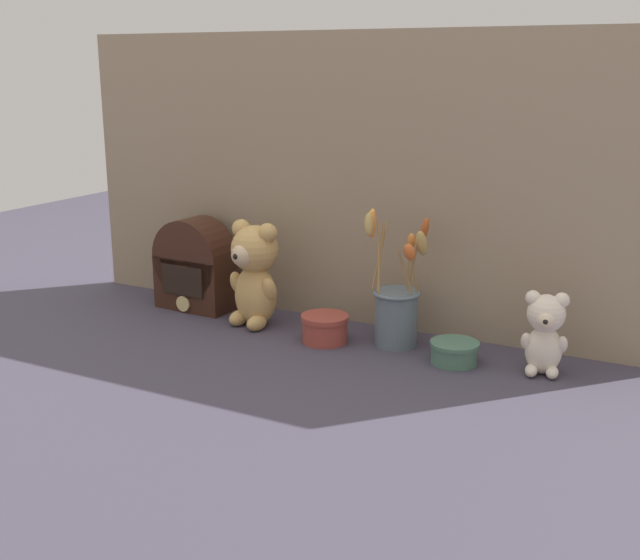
{
  "coord_description": "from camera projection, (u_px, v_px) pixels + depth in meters",
  "views": [
    {
      "loc": [
        0.84,
        -1.58,
        0.63
      ],
      "look_at": [
        0.0,
        0.02,
        0.14
      ],
      "focal_mm": 45.0,
      "sensor_mm": 36.0,
      "label": 1
    }
  ],
  "objects": [
    {
      "name": "ground_plane",
      "position": [
        316.0,
        339.0,
        1.89
      ],
      "size": [
        4.0,
        4.0,
        0.0
      ],
      "primitive_type": "plane",
      "color": "#3D3847"
    },
    {
      "name": "backdrop_wall",
      "position": [
        348.0,
        181.0,
        1.94
      ],
      "size": [
        1.53,
        0.02,
        0.7
      ],
      "color": "gray",
      "rests_on": "ground"
    },
    {
      "name": "teddy_bear_large",
      "position": [
        254.0,
        272.0,
        1.96
      ],
      "size": [
        0.14,
        0.13,
        0.26
      ],
      "color": "tan",
      "rests_on": "ground"
    },
    {
      "name": "teddy_bear_medium",
      "position": [
        545.0,
        332.0,
        1.66
      ],
      "size": [
        0.1,
        0.09,
        0.18
      ],
      "color": "beige",
      "rests_on": "ground"
    },
    {
      "name": "flower_vase",
      "position": [
        396.0,
        307.0,
        1.83
      ],
      "size": [
        0.16,
        0.13,
        0.31
      ],
      "color": "slate",
      "rests_on": "ground"
    },
    {
      "name": "vintage_radio",
      "position": [
        195.0,
        267.0,
        2.1
      ],
      "size": [
        0.21,
        0.12,
        0.24
      ],
      "color": "#381E14",
      "rests_on": "ground"
    },
    {
      "name": "decorative_tin_tall",
      "position": [
        454.0,
        352.0,
        1.74
      ],
      "size": [
        0.11,
        0.11,
        0.05
      ],
      "color": "#47705B",
      "rests_on": "ground"
    },
    {
      "name": "decorative_tin_short",
      "position": [
        325.0,
        328.0,
        1.87
      ],
      "size": [
        0.11,
        0.11,
        0.06
      ],
      "color": "#993D33",
      "rests_on": "ground"
    }
  ]
}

